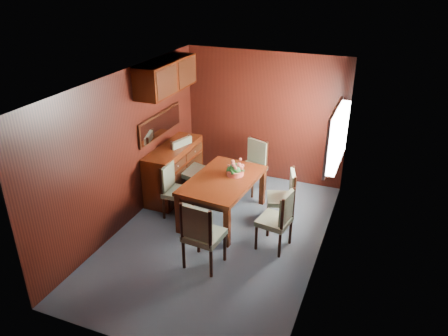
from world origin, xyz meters
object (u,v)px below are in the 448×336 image
at_px(chair_right_near, 279,217).
at_px(chair_left_near, 174,187).
at_px(chair_head, 201,232).
at_px(flower_centerpiece, 235,167).
at_px(dining_table, 223,184).
at_px(sideboard, 174,170).

bearing_deg(chair_right_near, chair_left_near, 90.46).
relative_size(chair_right_near, chair_head, 0.92).
bearing_deg(flower_centerpiece, dining_table, -125.63).
xyz_separation_m(sideboard, chair_left_near, (0.34, -0.65, 0.05)).
xyz_separation_m(chair_right_near, chair_head, (-0.84, -0.82, 0.05)).
bearing_deg(chair_left_near, chair_head, 40.09).
xyz_separation_m(sideboard, chair_head, (1.32, -1.75, 0.12)).
bearing_deg(sideboard, chair_left_near, -62.56).
relative_size(sideboard, flower_centerpiece, 4.84).
xyz_separation_m(chair_right_near, flower_centerpiece, (-0.92, 0.67, 0.32)).
height_order(chair_left_near, flower_centerpiece, flower_centerpiece).
relative_size(chair_left_near, flower_centerpiece, 3.11).
xyz_separation_m(chair_left_near, flower_centerpiece, (0.91, 0.40, 0.34)).
bearing_deg(chair_left_near, dining_table, 103.34).
relative_size(chair_left_near, chair_right_near, 0.96).
bearing_deg(sideboard, flower_centerpiece, -11.59).
height_order(dining_table, chair_head, chair_head).
height_order(sideboard, chair_left_near, sideboard).
xyz_separation_m(sideboard, dining_table, (1.11, -0.44, 0.15)).
relative_size(dining_table, chair_head, 1.54).
bearing_deg(sideboard, dining_table, -21.84).
relative_size(dining_table, flower_centerpiece, 5.42).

